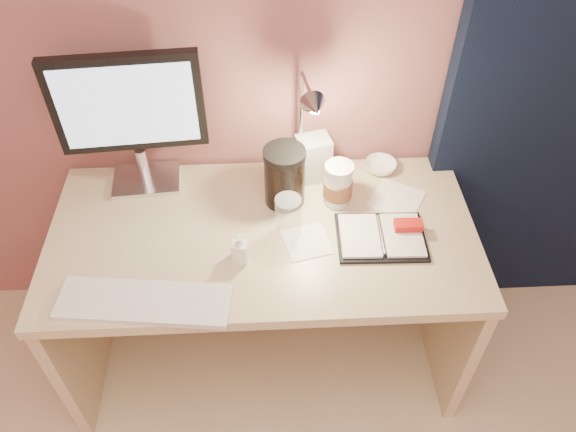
{
  "coord_description": "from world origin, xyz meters",
  "views": [
    {
      "loc": [
        0.02,
        0.13,
        2.07
      ],
      "look_at": [
        0.08,
        1.33,
        0.85
      ],
      "focal_mm": 35.0,
      "sensor_mm": 36.0,
      "label": 1
    }
  ],
  "objects_px": {
    "bowl": "(380,166)",
    "lotion_bottle": "(240,247)",
    "keyboard": "(144,302)",
    "planner": "(383,236)",
    "desk_lamp": "(298,128)",
    "monitor": "(130,111)",
    "dark_jar": "(285,179)",
    "clear_cup": "(288,216)",
    "product_box": "(313,158)",
    "coffee_cup": "(338,185)",
    "desk": "(264,259)"
  },
  "relations": [
    {
      "from": "bowl",
      "to": "lotion_bottle",
      "type": "xyz_separation_m",
      "value": [
        -0.5,
        -0.4,
        0.04
      ]
    },
    {
      "from": "keyboard",
      "to": "planner",
      "type": "height_order",
      "value": "planner"
    },
    {
      "from": "keyboard",
      "to": "desk_lamp",
      "type": "bearing_deg",
      "value": 50.79
    },
    {
      "from": "keyboard",
      "to": "bowl",
      "type": "relative_size",
      "value": 4.35
    },
    {
      "from": "monitor",
      "to": "keyboard",
      "type": "distance_m",
      "value": 0.61
    },
    {
      "from": "bowl",
      "to": "dark_jar",
      "type": "relative_size",
      "value": 0.6
    },
    {
      "from": "monitor",
      "to": "lotion_bottle",
      "type": "bearing_deg",
      "value": -52.3
    },
    {
      "from": "clear_cup",
      "to": "product_box",
      "type": "relative_size",
      "value": 0.87
    },
    {
      "from": "coffee_cup",
      "to": "bowl",
      "type": "xyz_separation_m",
      "value": [
        0.18,
        0.15,
        -0.06
      ]
    },
    {
      "from": "desk",
      "to": "clear_cup",
      "type": "relative_size",
      "value": 9.56
    },
    {
      "from": "desk",
      "to": "desk_lamp",
      "type": "distance_m",
      "value": 0.52
    },
    {
      "from": "planner",
      "to": "clear_cup",
      "type": "bearing_deg",
      "value": 174.15
    },
    {
      "from": "desk",
      "to": "bowl",
      "type": "xyz_separation_m",
      "value": [
        0.43,
        0.21,
        0.24
      ]
    },
    {
      "from": "planner",
      "to": "desk_lamp",
      "type": "height_order",
      "value": "desk_lamp"
    },
    {
      "from": "dark_jar",
      "to": "desk_lamp",
      "type": "relative_size",
      "value": 0.45
    },
    {
      "from": "desk",
      "to": "monitor",
      "type": "bearing_deg",
      "value": 155.06
    },
    {
      "from": "desk_lamp",
      "to": "monitor",
      "type": "bearing_deg",
      "value": 163.65
    },
    {
      "from": "coffee_cup",
      "to": "bowl",
      "type": "relative_size",
      "value": 1.39
    },
    {
      "from": "clear_cup",
      "to": "lotion_bottle",
      "type": "bearing_deg",
      "value": -145.36
    },
    {
      "from": "planner",
      "to": "product_box",
      "type": "xyz_separation_m",
      "value": [
        -0.2,
        0.31,
        0.07
      ]
    },
    {
      "from": "desk",
      "to": "bowl",
      "type": "distance_m",
      "value": 0.54
    },
    {
      "from": "monitor",
      "to": "lotion_bottle",
      "type": "height_order",
      "value": "monitor"
    },
    {
      "from": "bowl",
      "to": "dark_jar",
      "type": "bearing_deg",
      "value": -158.53
    },
    {
      "from": "clear_cup",
      "to": "dark_jar",
      "type": "bearing_deg",
      "value": 91.54
    },
    {
      "from": "desk_lamp",
      "to": "product_box",
      "type": "bearing_deg",
      "value": 41.95
    },
    {
      "from": "coffee_cup",
      "to": "desk",
      "type": "bearing_deg",
      "value": -167.37
    },
    {
      "from": "clear_cup",
      "to": "bowl",
      "type": "xyz_separation_m",
      "value": [
        0.35,
        0.29,
        -0.06
      ]
    },
    {
      "from": "dark_jar",
      "to": "product_box",
      "type": "relative_size",
      "value": 1.14
    },
    {
      "from": "lotion_bottle",
      "to": "product_box",
      "type": "height_order",
      "value": "product_box"
    },
    {
      "from": "planner",
      "to": "coffee_cup",
      "type": "distance_m",
      "value": 0.23
    },
    {
      "from": "dark_jar",
      "to": "product_box",
      "type": "bearing_deg",
      "value": 47.98
    },
    {
      "from": "planner",
      "to": "coffee_cup",
      "type": "bearing_deg",
      "value": 127.97
    },
    {
      "from": "monitor",
      "to": "keyboard",
      "type": "bearing_deg",
      "value": -87.93
    },
    {
      "from": "desk",
      "to": "dark_jar",
      "type": "height_order",
      "value": "dark_jar"
    },
    {
      "from": "desk",
      "to": "coffee_cup",
      "type": "relative_size",
      "value": 8.8
    },
    {
      "from": "desk",
      "to": "bowl",
      "type": "bearing_deg",
      "value": 26.13
    },
    {
      "from": "bowl",
      "to": "desk_lamp",
      "type": "distance_m",
      "value": 0.41
    },
    {
      "from": "planner",
      "to": "dark_jar",
      "type": "xyz_separation_m",
      "value": [
        -0.31,
        0.19,
        0.09
      ]
    },
    {
      "from": "lotion_bottle",
      "to": "dark_jar",
      "type": "xyz_separation_m",
      "value": [
        0.15,
        0.26,
        0.04
      ]
    },
    {
      "from": "coffee_cup",
      "to": "dark_jar",
      "type": "bearing_deg",
      "value": 175.03
    },
    {
      "from": "monitor",
      "to": "lotion_bottle",
      "type": "xyz_separation_m",
      "value": [
        0.34,
        -0.37,
        -0.25
      ]
    },
    {
      "from": "planner",
      "to": "product_box",
      "type": "distance_m",
      "value": 0.38
    },
    {
      "from": "keyboard",
      "to": "coffee_cup",
      "type": "relative_size",
      "value": 3.14
    },
    {
      "from": "planner",
      "to": "desk_lamp",
      "type": "relative_size",
      "value": 0.67
    },
    {
      "from": "lotion_bottle",
      "to": "bowl",
      "type": "bearing_deg",
      "value": 38.35
    },
    {
      "from": "coffee_cup",
      "to": "dark_jar",
      "type": "distance_m",
      "value": 0.18
    },
    {
      "from": "clear_cup",
      "to": "lotion_bottle",
      "type": "distance_m",
      "value": 0.19
    },
    {
      "from": "coffee_cup",
      "to": "desk_lamp",
      "type": "distance_m",
      "value": 0.24
    },
    {
      "from": "keyboard",
      "to": "product_box",
      "type": "bearing_deg",
      "value": 51.55
    },
    {
      "from": "coffee_cup",
      "to": "desk_lamp",
      "type": "xyz_separation_m",
      "value": [
        -0.13,
        0.06,
        0.2
      ]
    }
  ]
}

